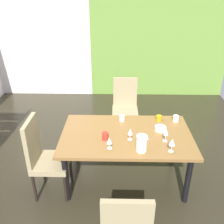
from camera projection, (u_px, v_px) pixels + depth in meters
name	position (u px, v px, depth m)	size (l,w,h in m)	color
ground_plane	(103.00, 173.00, 3.62)	(5.46, 6.04, 0.02)	#2D281B
back_panel_interior	(40.00, 37.00, 5.66)	(2.31, 0.10, 2.76)	silver
garden_window_panel	(160.00, 37.00, 5.61)	(3.15, 0.10, 2.76)	olive
dining_table	(126.00, 139.00, 3.23)	(1.67, 1.03, 0.72)	brown
chair_head_far	(125.00, 105.00, 4.37)	(0.44, 0.45, 1.01)	#998963
chair_left_near	(43.00, 155.00, 3.05)	(0.45, 0.44, 1.05)	#998963
wine_glass_right	(109.00, 141.00, 2.87)	(0.07, 0.07, 0.15)	silver
wine_glass_center	(172.00, 142.00, 2.80)	(0.07, 0.07, 0.17)	silver
wine_glass_north	(130.00, 132.00, 3.03)	(0.06, 0.06, 0.16)	silver
wine_glass_front	(166.00, 132.00, 2.99)	(0.06, 0.06, 0.18)	silver
serving_bowl_south	(160.00, 128.00, 3.27)	(0.15, 0.15, 0.05)	white
cup_corner	(105.00, 136.00, 3.06)	(0.08, 0.08, 0.10)	red
cup_near_shelf	(176.00, 118.00, 3.48)	(0.08, 0.08, 0.09)	white
cup_near_window	(122.00, 118.00, 3.49)	(0.08, 0.08, 0.08)	white
cup_west	(159.00, 118.00, 3.50)	(0.08, 0.08, 0.07)	#AA9012
pitcher_east	(142.00, 143.00, 2.83)	(0.14, 0.12, 0.20)	white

